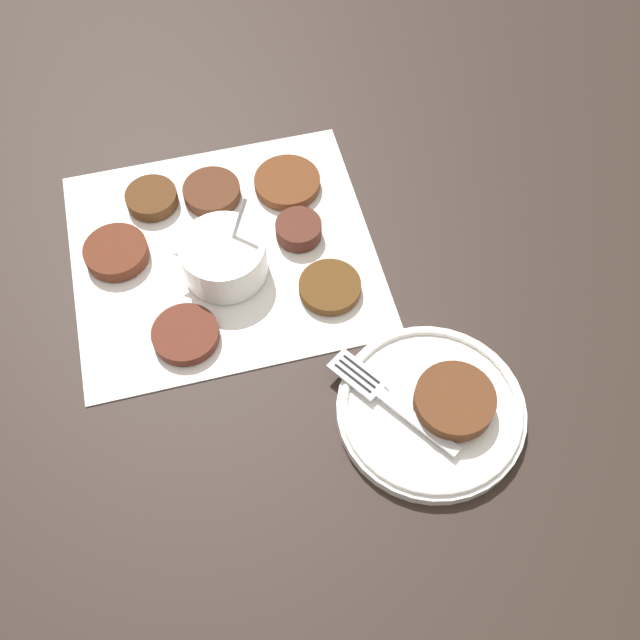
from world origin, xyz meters
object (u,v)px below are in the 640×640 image
(sauce_bowl, at_px, (224,259))
(fritter_on_plate, at_px, (454,401))
(fork, at_px, (381,393))
(serving_plate, at_px, (431,410))

(sauce_bowl, relative_size, fritter_on_plate, 1.28)
(fritter_on_plate, height_order, fork, fritter_on_plate)
(serving_plate, distance_m, fritter_on_plate, 0.03)
(sauce_bowl, relative_size, fork, 0.79)
(sauce_bowl, bearing_deg, serving_plate, 134.12)
(fritter_on_plate, distance_m, fork, 0.08)
(fritter_on_plate, xyz_separation_m, fork, (0.07, -0.02, -0.01))
(sauce_bowl, height_order, fork, sauce_bowl)
(fork, bearing_deg, fritter_on_plate, 163.18)
(sauce_bowl, height_order, fritter_on_plate, sauce_bowl)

